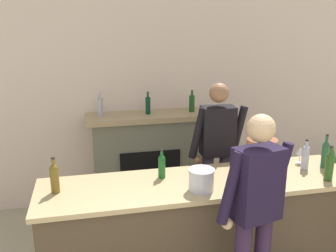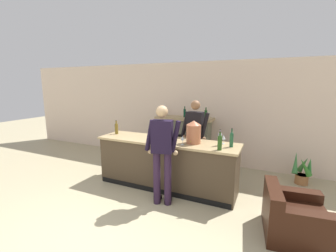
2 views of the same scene
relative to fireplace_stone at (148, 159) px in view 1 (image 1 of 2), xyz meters
The scene contains 14 objects.
wall_back_panel 0.77m from the fireplace_stone, 77.38° to the left, with size 12.00×0.07×2.75m.
bar_counter 1.66m from the fireplace_stone, 82.12° to the right, with size 2.96×0.76×1.02m.
fireplace_stone is the anchor object (origin of this frame).
person_customer 2.35m from the fireplace_stone, 78.73° to the right, with size 0.65×0.37×1.80m.
person_bartender 1.20m from the fireplace_stone, 57.25° to the right, with size 0.66×0.31×1.81m.
copper_dispenser 1.92m from the fireplace_stone, 63.61° to the right, with size 0.29×0.32×0.45m.
ice_bucket_steel 1.89m from the fireplace_stone, 84.72° to the right, with size 0.23×0.23×0.19m.
wine_bottle_riesling_slim 2.26m from the fireplace_stone, 46.27° to the right, with size 0.07×0.07×0.35m.
wine_bottle_merlot_tall 2.38m from the fireplace_stone, 53.85° to the right, with size 0.08×0.08×0.33m.
wine_bottle_burgundy_dark 2.12m from the fireplace_stone, 50.46° to the right, with size 0.07×0.07×0.31m.
wine_bottle_cabernet_heavy 1.98m from the fireplace_stone, 123.72° to the right, with size 0.07×0.07×0.32m.
wine_bottle_chardonnay_pale 1.57m from the fireplace_stone, 94.27° to the right, with size 0.07×0.07×0.27m.
wine_glass_front_right 2.03m from the fireplace_stone, 46.78° to the right, with size 0.08×0.08×0.18m.
wine_glass_by_dispenser 2.01m from the fireplace_stone, 70.17° to the right, with size 0.08×0.08×0.18m.
Camera 1 is at (-0.82, -1.04, 2.45)m, focal length 40.00 mm.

